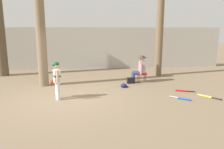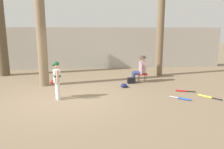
# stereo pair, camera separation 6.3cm
# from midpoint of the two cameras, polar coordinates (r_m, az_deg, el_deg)

# --- Properties ---
(ground_plane) EXTENTS (60.00, 60.00, 0.00)m
(ground_plane) POSITION_cam_midpoint_polar(r_m,az_deg,el_deg) (7.57, -11.37, -6.42)
(ground_plane) COLOR #7F6B51
(concrete_back_wall) EXTENTS (18.00, 0.36, 2.48)m
(concrete_back_wall) POSITION_cam_midpoint_polar(r_m,az_deg,el_deg) (13.30, -9.16, 6.84)
(concrete_back_wall) COLOR #ADA89E
(concrete_back_wall) RESTS_ON ground
(tree_near_player) EXTENTS (0.54, 0.54, 4.76)m
(tree_near_player) POSITION_cam_midpoint_polar(r_m,az_deg,el_deg) (9.42, -17.96, 9.85)
(tree_near_player) COLOR #7F6B51
(tree_near_player) RESTS_ON ground
(tree_behind_spectator) EXTENTS (0.50, 0.50, 4.66)m
(tree_behind_spectator) POSITION_cam_midpoint_polar(r_m,az_deg,el_deg) (11.31, 12.72, 10.19)
(tree_behind_spectator) COLOR brown
(tree_behind_spectator) RESTS_ON ground
(young_ballplayer) EXTENTS (0.44, 0.56, 1.31)m
(young_ballplayer) POSITION_cam_midpoint_polar(r_m,az_deg,el_deg) (7.49, -14.19, -0.86)
(young_ballplayer) COLOR white
(young_ballplayer) RESTS_ON ground
(folding_stool) EXTENTS (0.42, 0.42, 0.41)m
(folding_stool) POSITION_cam_midpoint_polar(r_m,az_deg,el_deg) (9.86, 8.17, 0.09)
(folding_stool) COLOR red
(folding_stool) RESTS_ON ground
(seated_spectator) EXTENTS (0.67, 0.53, 1.20)m
(seated_spectator) POSITION_cam_midpoint_polar(r_m,az_deg,el_deg) (9.79, 7.65, 1.67)
(seated_spectator) COLOR navy
(seated_spectator) RESTS_ON ground
(handbag_beside_stool) EXTENTS (0.36, 0.22, 0.26)m
(handbag_beside_stool) POSITION_cam_midpoint_polar(r_m,az_deg,el_deg) (9.60, 5.28, -1.58)
(handbag_beside_stool) COLOR black
(handbag_beside_stool) RESTS_ON ground
(tree_far_left) EXTENTS (0.85, 0.85, 5.29)m
(tree_far_left) POSITION_cam_midpoint_polar(r_m,az_deg,el_deg) (12.39, -27.20, 9.86)
(tree_far_left) COLOR brown
(tree_far_left) RESTS_ON ground
(bat_yellow_trainer) EXTENTS (0.56, 0.67, 0.07)m
(bat_yellow_trainer) POSITION_cam_midpoint_polar(r_m,az_deg,el_deg) (8.31, 23.92, -5.36)
(bat_yellow_trainer) COLOR yellow
(bat_yellow_trainer) RESTS_ON ground
(bat_blue_youth) EXTENTS (0.59, 0.53, 0.07)m
(bat_blue_youth) POSITION_cam_midpoint_polar(r_m,az_deg,el_deg) (7.77, 18.35, -6.07)
(bat_blue_youth) COLOR #2347AD
(bat_blue_youth) RESTS_ON ground
(bat_red_barrel) EXTENTS (0.68, 0.32, 0.07)m
(bat_red_barrel) POSITION_cam_midpoint_polar(r_m,az_deg,el_deg) (8.74, 18.39, -4.13)
(bat_red_barrel) COLOR red
(bat_red_barrel) RESTS_ON ground
(batting_helmet_navy) EXTENTS (0.31, 0.24, 0.18)m
(batting_helmet_navy) POSITION_cam_midpoint_polar(r_m,az_deg,el_deg) (8.91, 3.38, -2.95)
(batting_helmet_navy) COLOR navy
(batting_helmet_navy) RESTS_ON ground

